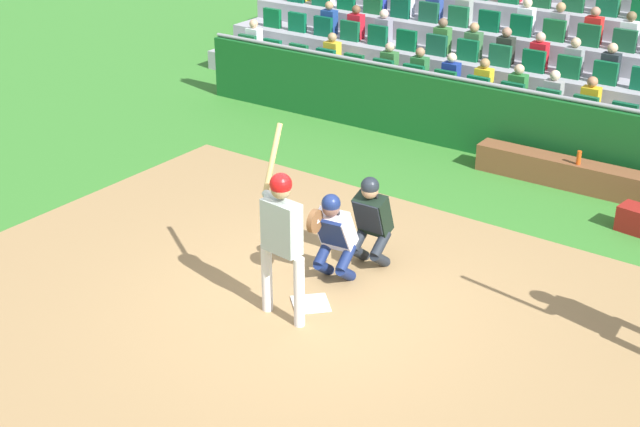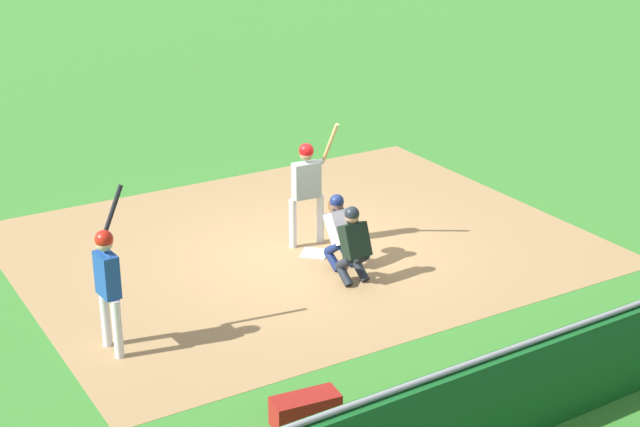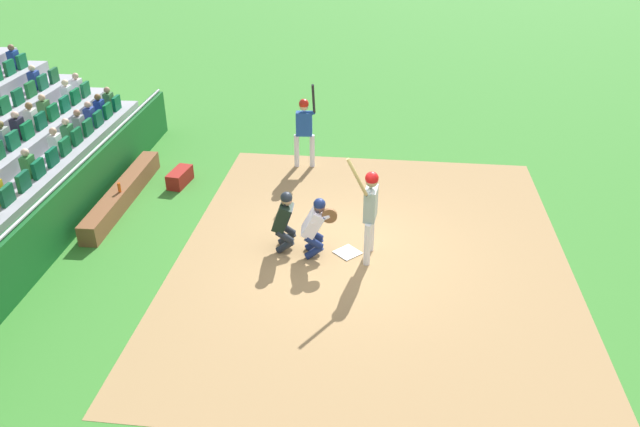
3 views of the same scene
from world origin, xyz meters
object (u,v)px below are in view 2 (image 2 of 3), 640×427
at_px(home_plate_marker, 315,253).
at_px(catcher_crouching, 340,227).
at_px(batter_at_plate, 307,182).
at_px(dugout_bench, 427,421).
at_px(water_bottle_on_bench, 445,386).
at_px(home_plate_umpire, 353,242).
at_px(on_deck_batter, 107,277).
at_px(equipment_duffel_bag, 306,410).

bearing_deg(home_plate_marker, catcher_crouching, -81.01).
bearing_deg(batter_at_plate, dugout_bench, -107.96).
bearing_deg(water_bottle_on_bench, batter_at_plate, 74.88).
height_order(batter_at_plate, dugout_bench, batter_at_plate).
distance_m(home_plate_umpire, dugout_bench, 4.40).
relative_size(catcher_crouching, home_plate_umpire, 0.97).
bearing_deg(dugout_bench, home_plate_marker, 71.85).
xyz_separation_m(home_plate_marker, on_deck_batter, (-4.15, -1.33, 1.13)).
bearing_deg(batter_at_plate, home_plate_umpire, -96.07).
bearing_deg(home_plate_marker, on_deck_batter, -162.19).
distance_m(batter_at_plate, home_plate_umpire, 1.76).
relative_size(dugout_bench, on_deck_batter, 1.73).
distance_m(home_plate_marker, on_deck_batter, 4.50).
xyz_separation_m(catcher_crouching, home_plate_umpire, (-0.17, -0.64, -0.00)).
height_order(home_plate_marker, dugout_bench, dugout_bench).
bearing_deg(equipment_duffel_bag, on_deck_batter, 122.67).
distance_m(home_plate_marker, water_bottle_on_bench, 5.43).
relative_size(equipment_duffel_bag, on_deck_batter, 0.36).
bearing_deg(dugout_bench, home_plate_umpire, 67.46).
xyz_separation_m(batter_at_plate, water_bottle_on_bench, (-1.52, -5.63, -0.62)).
bearing_deg(home_plate_umpire, batter_at_plate, 83.93).
relative_size(batter_at_plate, water_bottle_on_bench, 10.23).
height_order(dugout_bench, equipment_duffel_bag, dugout_bench).
relative_size(home_plate_marker, batter_at_plate, 0.19).
xyz_separation_m(batter_at_plate, catcher_crouching, (-0.01, -1.05, -0.46)).
height_order(home_plate_marker, on_deck_batter, on_deck_batter).
bearing_deg(batter_at_plate, on_deck_batter, -157.71).
xyz_separation_m(batter_at_plate, on_deck_batter, (-4.26, -1.75, -0.03)).
bearing_deg(equipment_duffel_bag, home_plate_marker, 64.98).
bearing_deg(water_bottle_on_bench, home_plate_marker, 74.90).
height_order(home_plate_marker, home_plate_umpire, home_plate_umpire).
relative_size(catcher_crouching, on_deck_batter, 0.55).
relative_size(batter_at_plate, home_plate_umpire, 1.74).
distance_m(batter_at_plate, dugout_bench, 6.09).
xyz_separation_m(dugout_bench, water_bottle_on_bench, (0.33, 0.09, 0.33)).
bearing_deg(catcher_crouching, on_deck_batter, -170.62).
height_order(water_bottle_on_bench, equipment_duffel_bag, water_bottle_on_bench).
xyz_separation_m(dugout_bench, on_deck_batter, (-2.41, 3.98, 0.93)).
bearing_deg(equipment_duffel_bag, dugout_bench, -35.77).
height_order(catcher_crouching, on_deck_batter, on_deck_batter).
xyz_separation_m(catcher_crouching, on_deck_batter, (-4.25, -0.70, 0.44)).
relative_size(water_bottle_on_bench, equipment_duffel_bag, 0.26).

